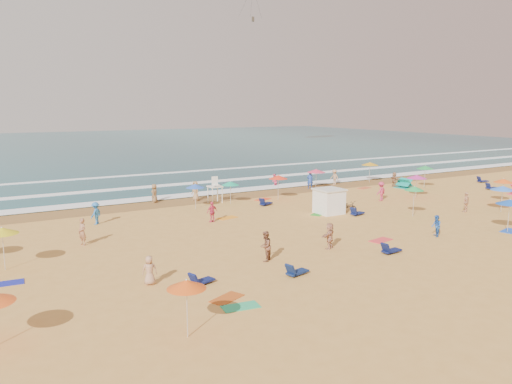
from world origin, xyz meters
TOP-DOWN VIEW (x-y plane):
  - ground at (0.00, 0.00)m, footprint 220.00×220.00m
  - ocean at (0.00, 84.00)m, footprint 220.00×140.00m
  - wet_sand at (0.00, 12.50)m, footprint 220.00×220.00m
  - surf_foam at (0.00, 21.32)m, footprint 200.00×18.70m
  - cabana at (2.13, 1.20)m, footprint 2.00×2.00m
  - cabana_roof at (2.13, 1.20)m, footprint 2.20×2.20m
  - bicycle at (4.03, 0.90)m, footprint 0.88×1.91m
  - lifeguard_stand at (-4.13, 10.34)m, footprint 1.20×1.20m
  - beach_umbrellas at (-0.12, 0.61)m, footprint 49.55×28.35m
  - loungers at (6.75, -2.92)m, footprint 44.44×18.04m
  - towels at (-1.38, -2.92)m, footprint 42.63×23.32m
  - popup_tents at (21.37, 3.08)m, footprint 8.94×11.05m
  - beachgoers at (0.34, 4.20)m, footprint 36.00×25.31m

SIDE VIEW (x-z plane):
  - ground at x=0.00m, z-range 0.00..0.00m
  - ocean at x=0.00m, z-range -0.09..0.09m
  - wet_sand at x=0.00m, z-range 0.01..0.01m
  - towels at x=-1.38m, z-range 0.00..0.03m
  - surf_foam at x=0.00m, z-range 0.08..0.12m
  - loungers at x=6.75m, z-range 0.00..0.34m
  - bicycle at x=4.03m, z-range 0.00..0.97m
  - popup_tents at x=21.37m, z-range 0.00..1.20m
  - beachgoers at x=0.34m, z-range -0.22..1.93m
  - cabana at x=2.13m, z-range 0.00..2.00m
  - lifeguard_stand at x=-4.13m, z-range 0.00..2.10m
  - cabana_roof at x=2.13m, z-range 2.00..2.12m
  - beach_umbrellas at x=-0.12m, z-range 1.76..2.51m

